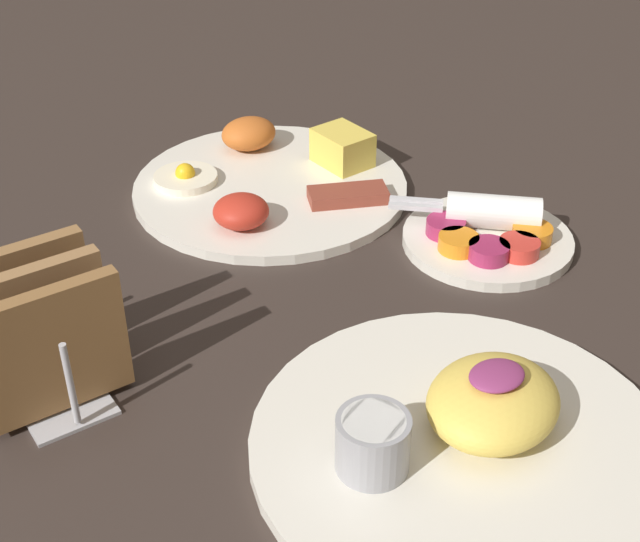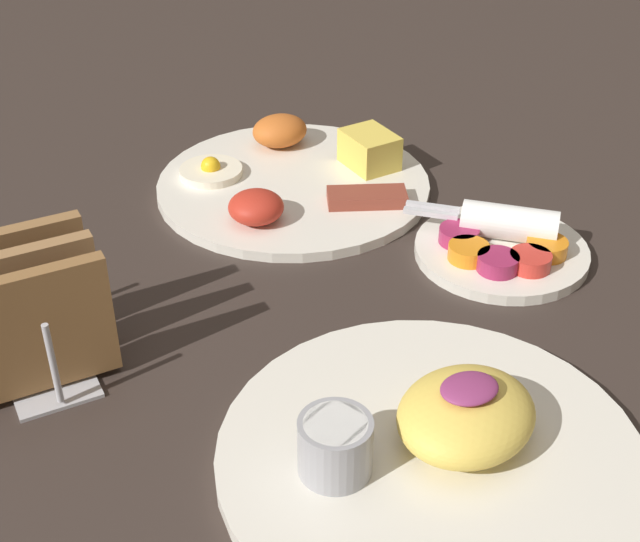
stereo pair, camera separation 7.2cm
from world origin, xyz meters
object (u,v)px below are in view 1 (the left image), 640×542
object	(u,v)px
plate_condiments	(488,234)
plate_foreground	(463,432)
toast_rack	(40,333)
plate_breakfast	(271,180)

from	to	relation	value
plate_condiments	plate_foreground	distance (m)	0.26
plate_foreground	toast_rack	size ratio (longest dim) A/B	2.46
plate_foreground	plate_condiments	bearing A→B (deg)	43.37
plate_breakfast	plate_foreground	world-z (taller)	plate_foreground
plate_condiments	plate_foreground	world-z (taller)	plate_foreground
plate_condiments	toast_rack	xyz separation A→B (m)	(-0.40, 0.04, 0.04)
plate_condiments	toast_rack	bearing A→B (deg)	174.90
plate_condiments	plate_breakfast	bearing A→B (deg)	118.18
plate_foreground	toast_rack	world-z (taller)	toast_rack
plate_condiments	toast_rack	distance (m)	0.40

